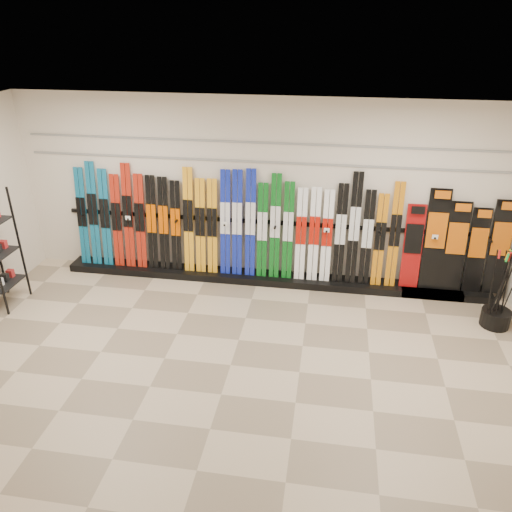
# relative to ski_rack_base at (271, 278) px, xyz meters

# --- Properties ---
(floor) EXTENTS (8.00, 8.00, 0.00)m
(floor) POSITION_rel_ski_rack_base_xyz_m (-0.22, -2.28, -0.06)
(floor) COLOR gray
(floor) RESTS_ON ground
(back_wall) EXTENTS (8.00, 0.00, 8.00)m
(back_wall) POSITION_rel_ski_rack_base_xyz_m (-0.22, 0.22, 1.44)
(back_wall) COLOR beige
(back_wall) RESTS_ON floor
(ceiling) EXTENTS (8.00, 8.00, 0.00)m
(ceiling) POSITION_rel_ski_rack_base_xyz_m (-0.22, -2.28, 2.94)
(ceiling) COLOR silver
(ceiling) RESTS_ON back_wall
(ski_rack_base) EXTENTS (8.00, 0.40, 0.12)m
(ski_rack_base) POSITION_rel_ski_rack_base_xyz_m (0.00, 0.00, 0.00)
(ski_rack_base) COLOR black
(ski_rack_base) RESTS_ON floor
(skis) EXTENTS (5.37, 0.24, 1.81)m
(skis) POSITION_rel_ski_rack_base_xyz_m (-0.70, 0.05, 0.88)
(skis) COLOR #106086
(skis) RESTS_ON ski_rack_base
(snowboards) EXTENTS (1.58, 0.25, 1.60)m
(snowboards) POSITION_rel_ski_rack_base_xyz_m (2.86, 0.07, 0.78)
(snowboards) COLOR #990C0C
(snowboards) RESTS_ON ski_rack_base
(pole_bin) EXTENTS (0.41, 0.41, 0.25)m
(pole_bin) POSITION_rel_ski_rack_base_xyz_m (3.38, -0.78, 0.07)
(pole_bin) COLOR black
(pole_bin) RESTS_ON floor
(ski_poles) EXTENTS (0.34, 0.28, 1.18)m
(ski_poles) POSITION_rel_ski_rack_base_xyz_m (3.36, -0.80, 0.55)
(ski_poles) COLOR black
(ski_poles) RESTS_ON pole_bin
(slatwall_rail_0) EXTENTS (7.60, 0.02, 0.03)m
(slatwall_rail_0) POSITION_rel_ski_rack_base_xyz_m (-0.22, 0.20, 1.94)
(slatwall_rail_0) COLOR gray
(slatwall_rail_0) RESTS_ON back_wall
(slatwall_rail_1) EXTENTS (7.60, 0.02, 0.03)m
(slatwall_rail_1) POSITION_rel_ski_rack_base_xyz_m (-0.22, 0.20, 2.24)
(slatwall_rail_1) COLOR gray
(slatwall_rail_1) RESTS_ON back_wall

